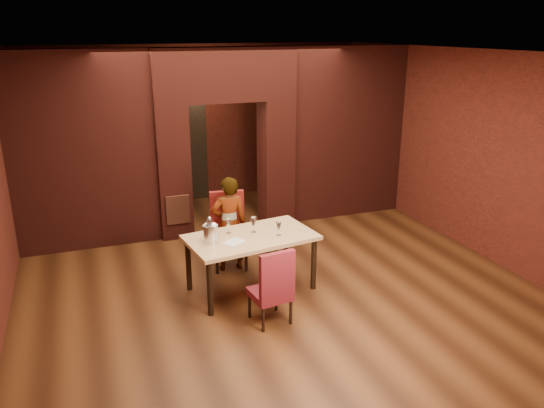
% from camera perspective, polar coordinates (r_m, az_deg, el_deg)
% --- Properties ---
extents(floor, '(8.00, 8.00, 0.00)m').
position_cam_1_polar(floor, '(8.07, -0.86, -7.28)').
color(floor, '#4B2712').
rests_on(floor, ground).
extents(ceiling, '(7.00, 8.00, 0.04)m').
position_cam_1_polar(ceiling, '(7.27, -0.99, 16.07)').
color(ceiling, silver).
rests_on(ceiling, ground).
extents(wall_back, '(7.00, 0.04, 3.20)m').
position_cam_1_polar(wall_back, '(11.28, -7.81, 8.58)').
color(wall_back, maroon).
rests_on(wall_back, ground).
extents(wall_front, '(7.00, 0.04, 3.20)m').
position_cam_1_polar(wall_front, '(4.20, 17.92, -9.49)').
color(wall_front, maroon).
rests_on(wall_front, ground).
extents(wall_right, '(0.04, 8.00, 3.20)m').
position_cam_1_polar(wall_right, '(9.25, 20.06, 5.47)').
color(wall_right, maroon).
rests_on(wall_right, ground).
extents(pillar_left, '(0.55, 0.55, 2.30)m').
position_cam_1_polar(pillar_left, '(9.28, -10.63, 3.45)').
color(pillar_left, maroon).
rests_on(pillar_left, ground).
extents(pillar_right, '(0.55, 0.55, 2.30)m').
position_cam_1_polar(pillar_right, '(9.76, 0.43, 4.51)').
color(pillar_right, maroon).
rests_on(pillar_right, ground).
extents(lintel, '(2.45, 0.55, 0.90)m').
position_cam_1_polar(lintel, '(9.21, -5.25, 13.70)').
color(lintel, maroon).
rests_on(lintel, ground).
extents(wing_wall_left, '(2.28, 0.35, 3.20)m').
position_cam_1_polar(wing_wall_left, '(9.05, -19.65, 5.25)').
color(wing_wall_left, maroon).
rests_on(wing_wall_left, ground).
extents(wing_wall_right, '(2.28, 0.35, 3.20)m').
position_cam_1_polar(wing_wall_right, '(10.24, 7.91, 7.58)').
color(wing_wall_right, maroon).
rests_on(wing_wall_right, ground).
extents(vent_panel, '(0.40, 0.03, 0.50)m').
position_cam_1_polar(vent_panel, '(9.17, -10.08, -0.62)').
color(vent_panel, '#9A462C').
rests_on(vent_panel, ground).
extents(rear_door, '(0.90, 0.08, 2.10)m').
position_cam_1_polar(rear_door, '(11.25, -9.61, 5.61)').
color(rear_door, black).
rests_on(rear_door, ground).
extents(rear_door_frame, '(1.02, 0.04, 2.22)m').
position_cam_1_polar(rear_door_frame, '(11.21, -9.57, 5.57)').
color(rear_door_frame, black).
rests_on(rear_door_frame, ground).
extents(dining_table, '(1.84, 1.19, 0.81)m').
position_cam_1_polar(dining_table, '(7.40, -2.25, -6.32)').
color(dining_table, tan).
rests_on(dining_table, ground).
extents(chair_far, '(0.59, 0.59, 1.15)m').
position_cam_1_polar(chair_far, '(8.04, -4.62, -2.96)').
color(chair_far, maroon).
rests_on(chair_far, ground).
extents(chair_near, '(0.51, 0.51, 1.00)m').
position_cam_1_polar(chair_near, '(6.58, -0.23, -8.66)').
color(chair_near, maroon).
rests_on(chair_near, ground).
extents(person_seated, '(0.55, 0.37, 1.45)m').
position_cam_1_polar(person_seated, '(7.92, -4.64, -2.13)').
color(person_seated, white).
rests_on(person_seated, ground).
extents(wine_glass_a, '(0.09, 0.09, 0.21)m').
position_cam_1_polar(wine_glass_a, '(7.31, -4.71, -2.37)').
color(wine_glass_a, white).
rests_on(wine_glass_a, dining_table).
extents(wine_glass_b, '(0.09, 0.09, 0.22)m').
position_cam_1_polar(wine_glass_b, '(7.32, -2.01, -2.24)').
color(wine_glass_b, silver).
rests_on(wine_glass_b, dining_table).
extents(wine_glass_c, '(0.08, 0.08, 0.20)m').
position_cam_1_polar(wine_glass_c, '(7.21, 0.73, -2.66)').
color(wine_glass_c, white).
rests_on(wine_glass_c, dining_table).
extents(tasting_sheet, '(0.33, 0.31, 0.00)m').
position_cam_1_polar(tasting_sheet, '(7.05, -4.12, -4.08)').
color(tasting_sheet, silver).
rests_on(tasting_sheet, dining_table).
extents(wine_bucket, '(0.20, 0.20, 0.24)m').
position_cam_1_polar(wine_bucket, '(7.02, -6.64, -3.17)').
color(wine_bucket, silver).
rests_on(wine_bucket, dining_table).
extents(water_bottle, '(0.07, 0.07, 0.31)m').
position_cam_1_polar(water_bottle, '(7.11, -6.74, -2.62)').
color(water_bottle, white).
rests_on(water_bottle, dining_table).
extents(potted_plant, '(0.41, 0.38, 0.37)m').
position_cam_1_polar(potted_plant, '(8.64, 0.13, -4.12)').
color(potted_plant, '#286424').
rests_on(potted_plant, ground).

